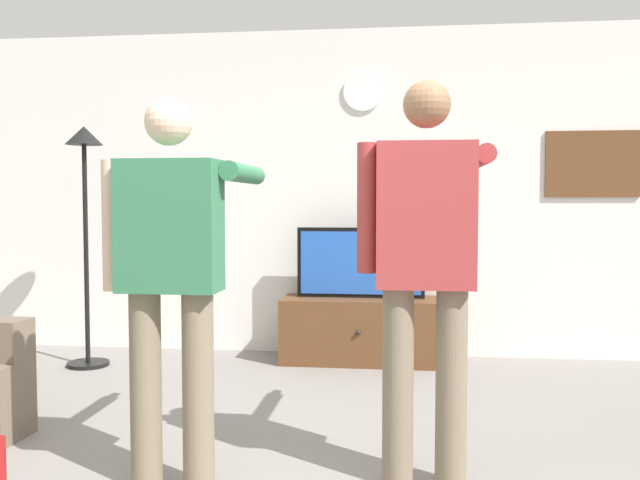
# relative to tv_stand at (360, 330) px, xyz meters

# --- Properties ---
(back_wall) EXTENTS (6.40, 0.10, 2.70)m
(back_wall) POSITION_rel_tv_stand_xyz_m (-0.22, 0.35, 1.09)
(back_wall) COLOR silver
(back_wall) RESTS_ON ground_plane
(tv_stand) EXTENTS (1.24, 0.50, 0.51)m
(tv_stand) POSITION_rel_tv_stand_xyz_m (0.00, 0.00, 0.00)
(tv_stand) COLOR brown
(tv_stand) RESTS_ON ground_plane
(television) EXTENTS (1.02, 0.07, 0.56)m
(television) POSITION_rel_tv_stand_xyz_m (-0.00, 0.05, 0.54)
(television) COLOR black
(television) RESTS_ON tv_stand
(wall_clock) EXTENTS (0.32, 0.03, 0.32)m
(wall_clock) POSITION_rel_tv_stand_xyz_m (-0.00, 0.29, 1.93)
(wall_clock) COLOR white
(framed_picture) EXTENTS (0.73, 0.04, 0.53)m
(framed_picture) POSITION_rel_tv_stand_xyz_m (1.83, 0.30, 1.32)
(framed_picture) COLOR brown
(floor_lamp) EXTENTS (0.32, 0.32, 1.85)m
(floor_lamp) POSITION_rel_tv_stand_xyz_m (-2.10, -0.39, 1.07)
(floor_lamp) COLOR black
(floor_lamp) RESTS_ON ground_plane
(person_standing_nearer_lamp) EXTENTS (0.62, 0.78, 1.73)m
(person_standing_nearer_lamp) POSITION_rel_tv_stand_xyz_m (-0.69, -2.48, 0.73)
(person_standing_nearer_lamp) COLOR #7A6B56
(person_standing_nearer_lamp) RESTS_ON ground_plane
(person_standing_nearer_couch) EXTENTS (0.61, 0.78, 1.81)m
(person_standing_nearer_couch) POSITION_rel_tv_stand_xyz_m (0.43, -2.33, 0.78)
(person_standing_nearer_couch) COLOR #7A6B56
(person_standing_nearer_couch) RESTS_ON ground_plane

